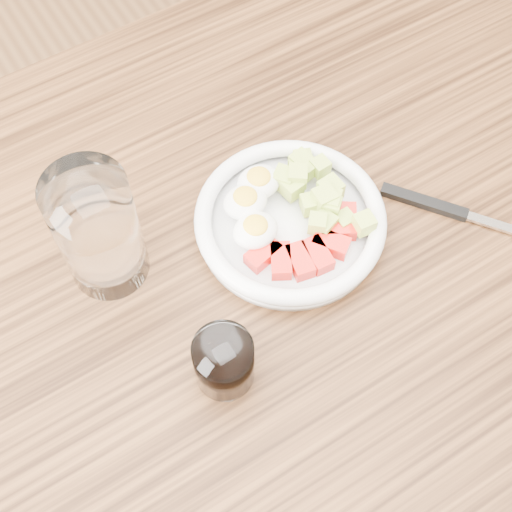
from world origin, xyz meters
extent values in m
plane|color=brown|center=(0.00, 0.00, 0.00)|extent=(4.00, 4.00, 0.00)
cube|color=brown|center=(0.65, 0.35, 0.36)|extent=(0.07, 0.07, 0.73)
cube|color=#5A3418|center=(0.00, 0.00, 0.75)|extent=(1.50, 0.90, 0.04)
cylinder|color=white|center=(0.05, 0.04, 0.78)|extent=(0.22, 0.22, 0.01)
torus|color=white|center=(0.05, 0.04, 0.79)|extent=(0.23, 0.23, 0.02)
cube|color=red|center=(0.00, 0.01, 0.79)|extent=(0.05, 0.03, 0.02)
cube|color=red|center=(0.01, -0.01, 0.79)|extent=(0.04, 0.05, 0.02)
cube|color=red|center=(0.03, -0.02, 0.79)|extent=(0.03, 0.05, 0.02)
cube|color=red|center=(0.05, -0.02, 0.79)|extent=(0.03, 0.04, 0.02)
cube|color=red|center=(0.08, -0.02, 0.79)|extent=(0.04, 0.05, 0.02)
cube|color=red|center=(0.09, -0.01, 0.79)|extent=(0.05, 0.04, 0.02)
cube|color=red|center=(0.11, 0.01, 0.79)|extent=(0.05, 0.04, 0.02)
ellipsoid|color=white|center=(0.02, 0.08, 0.80)|extent=(0.05, 0.05, 0.03)
ellipsoid|color=yellow|center=(0.02, 0.08, 0.82)|extent=(0.03, 0.03, 0.01)
ellipsoid|color=white|center=(0.04, 0.09, 0.80)|extent=(0.05, 0.05, 0.03)
ellipsoid|color=yellow|center=(0.04, 0.09, 0.82)|extent=(0.03, 0.03, 0.01)
ellipsoid|color=white|center=(0.01, 0.04, 0.80)|extent=(0.05, 0.05, 0.03)
ellipsoid|color=yellow|center=(0.01, 0.04, 0.82)|extent=(0.03, 0.03, 0.01)
cube|color=#B8C74C|center=(0.07, 0.01, 0.80)|extent=(0.03, 0.03, 0.02)
cube|color=#B8C74C|center=(0.11, 0.00, 0.79)|extent=(0.02, 0.02, 0.02)
cube|color=#B8C74C|center=(0.09, 0.07, 0.81)|extent=(0.03, 0.03, 0.02)
cube|color=#B8C74C|center=(0.07, 0.08, 0.80)|extent=(0.03, 0.03, 0.02)
cube|color=#B8C74C|center=(0.11, 0.04, 0.80)|extent=(0.03, 0.03, 0.02)
cube|color=#B8C74C|center=(0.10, 0.02, 0.81)|extent=(0.03, 0.03, 0.02)
cube|color=#B8C74C|center=(0.10, 0.02, 0.81)|extent=(0.03, 0.03, 0.02)
cube|color=#B8C74C|center=(0.10, 0.03, 0.80)|extent=(0.03, 0.03, 0.02)
cube|color=#B8C74C|center=(0.12, 0.07, 0.81)|extent=(0.02, 0.02, 0.02)
cube|color=#B8C74C|center=(0.11, 0.08, 0.80)|extent=(0.02, 0.02, 0.02)
cube|color=#B8C74C|center=(0.10, 0.09, 0.80)|extent=(0.03, 0.03, 0.02)
cube|color=#B8C74C|center=(0.12, -0.02, 0.81)|extent=(0.02, 0.02, 0.02)
cube|color=#B8C74C|center=(0.11, 0.10, 0.80)|extent=(0.03, 0.03, 0.02)
cube|color=#B8C74C|center=(0.08, 0.01, 0.80)|extent=(0.03, 0.03, 0.02)
cube|color=#B8C74C|center=(0.08, 0.04, 0.80)|extent=(0.03, 0.03, 0.02)
cube|color=#B8C74C|center=(0.08, 0.07, 0.80)|extent=(0.02, 0.02, 0.02)
cube|color=#B8C74C|center=(0.10, 0.03, 0.81)|extent=(0.03, 0.03, 0.02)
cube|color=#B8C74C|center=(0.11, 0.09, 0.80)|extent=(0.03, 0.03, 0.02)
cube|color=black|center=(0.21, -0.02, 0.78)|extent=(0.08, 0.10, 0.01)
cube|color=silver|center=(0.27, -0.09, 0.78)|extent=(0.05, 0.06, 0.00)
cylinder|color=white|center=(-0.15, 0.10, 0.85)|extent=(0.09, 0.09, 0.16)
cylinder|color=white|center=(-0.11, -0.08, 0.81)|extent=(0.06, 0.06, 0.07)
cylinder|color=black|center=(-0.11, -0.08, 0.80)|extent=(0.06, 0.06, 0.06)
camera|label=1|loc=(-0.22, -0.32, 1.51)|focal=50.00mm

